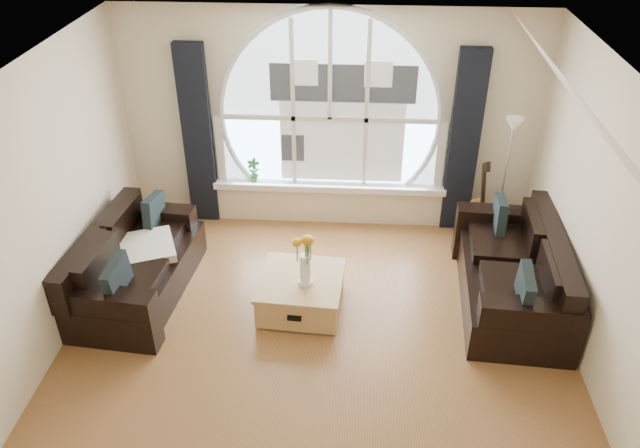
{
  "coord_description": "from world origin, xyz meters",
  "views": [
    {
      "loc": [
        0.33,
        -4.21,
        4.29
      ],
      "look_at": [
        0.0,
        0.9,
        1.05
      ],
      "focal_mm": 34.94,
      "sensor_mm": 36.0,
      "label": 1
    }
  ],
  "objects_px": {
    "floor_lamp": "(504,182)",
    "potted_plant": "(254,170)",
    "sofa_right": "(512,272)",
    "sofa_left": "(136,263)",
    "vase_flowers": "(305,252)",
    "guitar": "(481,197)",
    "coffee_chest": "(301,292)"
  },
  "relations": [
    {
      "from": "sofa_right",
      "to": "guitar",
      "type": "relative_size",
      "value": 1.81
    },
    {
      "from": "sofa_left",
      "to": "sofa_right",
      "type": "height_order",
      "value": "sofa_right"
    },
    {
      "from": "vase_flowers",
      "to": "sofa_left",
      "type": "bearing_deg",
      "value": 173.39
    },
    {
      "from": "sofa_left",
      "to": "sofa_right",
      "type": "xyz_separation_m",
      "value": [
        3.96,
        0.1,
        0.0
      ]
    },
    {
      "from": "floor_lamp",
      "to": "vase_flowers",
      "type": "bearing_deg",
      "value": -145.17
    },
    {
      "from": "sofa_left",
      "to": "coffee_chest",
      "type": "height_order",
      "value": "sofa_left"
    },
    {
      "from": "floor_lamp",
      "to": "potted_plant",
      "type": "xyz_separation_m",
      "value": [
        -3.02,
        0.29,
        -0.1
      ]
    },
    {
      "from": "sofa_right",
      "to": "vase_flowers",
      "type": "distance_m",
      "value": 2.19
    },
    {
      "from": "floor_lamp",
      "to": "guitar",
      "type": "distance_m",
      "value": 0.36
    },
    {
      "from": "sofa_right",
      "to": "sofa_left",
      "type": "bearing_deg",
      "value": -174.79
    },
    {
      "from": "vase_flowers",
      "to": "sofa_right",
      "type": "bearing_deg",
      "value": 8.28
    },
    {
      "from": "potted_plant",
      "to": "sofa_left",
      "type": "bearing_deg",
      "value": -122.33
    },
    {
      "from": "sofa_right",
      "to": "potted_plant",
      "type": "relative_size",
      "value": 6.22
    },
    {
      "from": "sofa_left",
      "to": "vase_flowers",
      "type": "bearing_deg",
      "value": -1.25
    },
    {
      "from": "vase_flowers",
      "to": "floor_lamp",
      "type": "relative_size",
      "value": 0.44
    },
    {
      "from": "potted_plant",
      "to": "guitar",
      "type": "bearing_deg",
      "value": -4.1
    },
    {
      "from": "coffee_chest",
      "to": "floor_lamp",
      "type": "height_order",
      "value": "floor_lamp"
    },
    {
      "from": "coffee_chest",
      "to": "guitar",
      "type": "height_order",
      "value": "guitar"
    },
    {
      "from": "sofa_left",
      "to": "floor_lamp",
      "type": "relative_size",
      "value": 1.14
    },
    {
      "from": "guitar",
      "to": "sofa_left",
      "type": "bearing_deg",
      "value": -172.6
    },
    {
      "from": "sofa_right",
      "to": "coffee_chest",
      "type": "relative_size",
      "value": 2.23
    },
    {
      "from": "sofa_right",
      "to": "guitar",
      "type": "height_order",
      "value": "guitar"
    },
    {
      "from": "coffee_chest",
      "to": "potted_plant",
      "type": "xyz_separation_m",
      "value": [
        -0.75,
        1.76,
        0.49
      ]
    },
    {
      "from": "vase_flowers",
      "to": "potted_plant",
      "type": "distance_m",
      "value": 2.0
    },
    {
      "from": "floor_lamp",
      "to": "guitar",
      "type": "relative_size",
      "value": 1.51
    },
    {
      "from": "sofa_left",
      "to": "potted_plant",
      "type": "relative_size",
      "value": 5.9
    },
    {
      "from": "sofa_right",
      "to": "potted_plant",
      "type": "xyz_separation_m",
      "value": [
        -2.94,
        1.52,
        0.3
      ]
    },
    {
      "from": "guitar",
      "to": "potted_plant",
      "type": "bearing_deg",
      "value": 162.91
    },
    {
      "from": "guitar",
      "to": "potted_plant",
      "type": "xyz_separation_m",
      "value": [
        -2.8,
        0.2,
        0.17
      ]
    },
    {
      "from": "coffee_chest",
      "to": "guitar",
      "type": "xyz_separation_m",
      "value": [
        2.05,
        1.56,
        0.32
      ]
    },
    {
      "from": "sofa_left",
      "to": "coffee_chest",
      "type": "relative_size",
      "value": 2.11
    },
    {
      "from": "sofa_right",
      "to": "guitar",
      "type": "distance_m",
      "value": 1.34
    }
  ]
}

